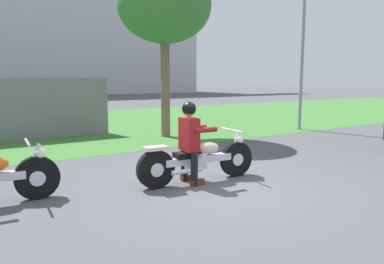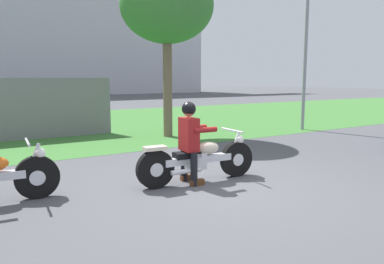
# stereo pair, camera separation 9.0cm
# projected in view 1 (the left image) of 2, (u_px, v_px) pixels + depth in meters

# --- Properties ---
(ground) EXTENTS (120.00, 120.00, 0.00)m
(ground) POSITION_uv_depth(u_px,v_px,m) (217.00, 187.00, 6.07)
(ground) COLOR #4C4C51
(grass_verge) EXTENTS (60.00, 12.00, 0.01)m
(grass_verge) POSITION_uv_depth(u_px,v_px,m) (69.00, 126.00, 13.92)
(grass_verge) COLOR #3D7533
(grass_verge) RESTS_ON ground
(motorcycle_lead) EXTENTS (2.23, 0.66, 0.88)m
(motorcycle_lead) POSITION_uv_depth(u_px,v_px,m) (199.00, 160.00, 6.30)
(motorcycle_lead) COLOR black
(motorcycle_lead) RESTS_ON ground
(rider_lead) EXTENTS (0.57, 0.48, 1.40)m
(rider_lead) POSITION_uv_depth(u_px,v_px,m) (190.00, 136.00, 6.16)
(rider_lead) COLOR black
(rider_lead) RESTS_ON ground
(tree_roadside) EXTENTS (2.78, 2.78, 5.04)m
(tree_roadside) POSITION_uv_depth(u_px,v_px,m) (164.00, 6.00, 10.79)
(tree_roadside) COLOR brown
(tree_roadside) RESTS_ON ground
(streetlight_pole) EXTENTS (0.96, 0.20, 5.67)m
(streetlight_pole) POSITION_uv_depth(u_px,v_px,m) (306.00, 26.00, 12.51)
(streetlight_pole) COLOR gray
(streetlight_pole) RESTS_ON ground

